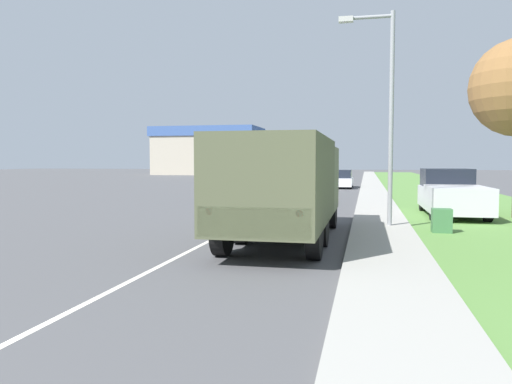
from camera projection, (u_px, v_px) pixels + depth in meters
The scene contains 11 objects.
ground_plane at pixel (314, 188), 39.35m from camera, with size 180.00×180.00×0.00m, color #4C4C4F.
lane_centre_stripe at pixel (314, 188), 39.35m from camera, with size 0.12×120.00×0.00m.
sidewalk_right at pixel (372, 188), 38.37m from camera, with size 1.80×120.00×0.12m.
grass_strip_right at pixel (432, 189), 37.42m from camera, with size 7.00×120.00×0.02m.
military_truck at pixel (285, 182), 13.17m from camera, with size 2.35×7.87×2.68m.
car_nearest_ahead at pixel (250, 186), 26.47m from camera, with size 1.92×4.61×1.73m.
car_second_ahead at pixel (341, 180), 39.67m from camera, with size 1.74×4.83×1.43m.
pickup_truck at pixel (451, 193), 19.37m from camera, with size 2.02×5.38×1.78m.
lamp_post at pixel (384, 98), 15.27m from camera, with size 1.69×0.24×6.53m.
utility_box at pixel (442, 221), 14.59m from camera, with size 0.55×0.45×0.70m.
building_distant at pixel (208, 151), 79.81m from camera, with size 16.57×9.88×7.50m.
Camera 1 is at (4.03, 0.65, 2.10)m, focal length 35.00 mm.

